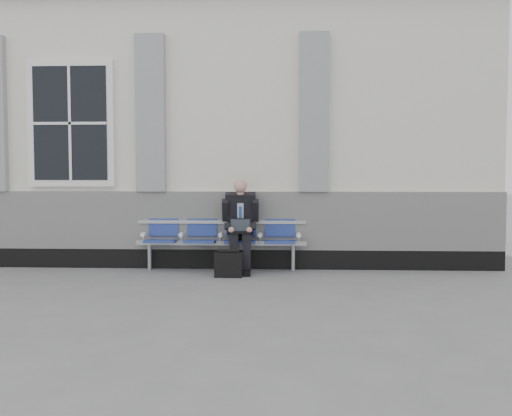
{
  "coord_description": "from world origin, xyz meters",
  "views": [
    {
      "loc": [
        3.63,
        -7.29,
        1.47
      ],
      "look_at": [
        3.25,
        0.9,
        0.98
      ],
      "focal_mm": 40.0,
      "sensor_mm": 36.0,
      "label": 1
    }
  ],
  "objects": [
    {
      "name": "ground",
      "position": [
        0.0,
        0.0,
        0.0
      ],
      "size": [
        70.0,
        70.0,
        0.0
      ],
      "primitive_type": "plane",
      "color": "slate",
      "rests_on": "ground"
    },
    {
      "name": "briefcase",
      "position": [
        2.86,
        0.73,
        0.19
      ],
      "size": [
        0.4,
        0.17,
        0.4
      ],
      "color": "black",
      "rests_on": "ground"
    },
    {
      "name": "bench",
      "position": [
        2.69,
        1.32,
        0.55
      ],
      "size": [
        2.6,
        0.47,
        0.91
      ],
      "color": "#9EA0A3",
      "rests_on": "ground"
    },
    {
      "name": "businessman",
      "position": [
        3.0,
        1.19,
        0.75
      ],
      "size": [
        0.56,
        0.76,
        1.39
      ],
      "color": "black",
      "rests_on": "ground"
    },
    {
      "name": "station_building",
      "position": [
        -0.02,
        3.47,
        2.22
      ],
      "size": [
        14.4,
        4.4,
        4.49
      ],
      "color": "silver",
      "rests_on": "ground"
    }
  ]
}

